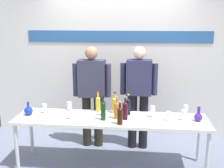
# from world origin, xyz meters

# --- Properties ---
(ground_plane) EXTENTS (10.00, 10.00, 0.00)m
(ground_plane) POSITION_xyz_m (0.00, 0.00, 0.00)
(ground_plane) COLOR slate
(back_wall) EXTENTS (4.55, 0.11, 3.00)m
(back_wall) POSITION_xyz_m (0.00, 1.26, 1.50)
(back_wall) COLOR silver
(back_wall) RESTS_ON ground
(display_table) EXTENTS (2.66, 0.63, 0.73)m
(display_table) POSITION_xyz_m (0.00, 0.00, 0.67)
(display_table) COLOR silver
(display_table) RESTS_ON ground
(decanter_blue_left) EXTENTS (0.12, 0.12, 0.20)m
(decanter_blue_left) POSITION_xyz_m (-1.18, 0.00, 0.79)
(decanter_blue_left) COLOR navy
(decanter_blue_left) RESTS_ON display_table
(decanter_blue_right) EXTENTS (0.11, 0.11, 0.20)m
(decanter_blue_right) POSITION_xyz_m (1.17, 0.00, 0.79)
(decanter_blue_right) COLOR #47238A
(decanter_blue_right) RESTS_ON display_table
(presenter_left) EXTENTS (0.62, 0.22, 1.65)m
(presenter_left) POSITION_xyz_m (-0.37, 0.64, 0.94)
(presenter_left) COLOR black
(presenter_left) RESTS_ON ground
(presenter_right) EXTENTS (0.58, 0.22, 1.65)m
(presenter_right) POSITION_xyz_m (0.37, 0.64, 0.94)
(presenter_right) COLOR black
(presenter_right) RESTS_ON ground
(wine_bottle_0) EXTENTS (0.07, 0.07, 0.31)m
(wine_bottle_0) POSITION_xyz_m (0.08, -0.01, 0.86)
(wine_bottle_0) COLOR #CE622A
(wine_bottle_0) RESTS_ON display_table
(wine_bottle_1) EXTENTS (0.06, 0.06, 0.33)m
(wine_bottle_1) POSITION_xyz_m (-0.10, -0.09, 0.87)
(wine_bottle_1) COLOR black
(wine_bottle_1) RESTS_ON display_table
(wine_bottle_2) EXTENTS (0.07, 0.07, 0.30)m
(wine_bottle_2) POSITION_xyz_m (0.20, -0.03, 0.86)
(wine_bottle_2) COLOR #340B18
(wine_bottle_2) RESTS_ON display_table
(wine_bottle_3) EXTENTS (0.07, 0.07, 0.28)m
(wine_bottle_3) POSITION_xyz_m (-0.12, 0.09, 0.85)
(wine_bottle_3) COLOR black
(wine_bottle_3) RESTS_ON display_table
(wine_bottle_4) EXTENTS (0.07, 0.07, 0.31)m
(wine_bottle_4) POSITION_xyz_m (0.14, -0.22, 0.86)
(wine_bottle_4) COLOR black
(wine_bottle_4) RESTS_ON display_table
(wine_bottle_5) EXTENTS (0.06, 0.06, 0.30)m
(wine_bottle_5) POSITION_xyz_m (0.23, 0.16, 0.86)
(wine_bottle_5) COLOR black
(wine_bottle_5) RESTS_ON display_table
(wine_bottle_6) EXTENTS (0.07, 0.07, 0.31)m
(wine_bottle_6) POSITION_xyz_m (0.03, 0.22, 0.86)
(wine_bottle_6) COLOR gold
(wine_bottle_6) RESTS_ON display_table
(wine_bottle_7) EXTENTS (0.07, 0.07, 0.31)m
(wine_bottle_7) POSITION_xyz_m (-0.22, 0.26, 0.85)
(wine_bottle_7) COLOR gold
(wine_bottle_7) RESTS_ON display_table
(wine_glass_left_0) EXTENTS (0.07, 0.07, 0.13)m
(wine_glass_left_0) POSITION_xyz_m (-0.65, 0.26, 0.82)
(wine_glass_left_0) COLOR white
(wine_glass_left_0) RESTS_ON display_table
(wine_glass_left_1) EXTENTS (0.06, 0.06, 0.14)m
(wine_glass_left_1) POSITION_xyz_m (-0.97, 0.09, 0.83)
(wine_glass_left_1) COLOR white
(wine_glass_left_1) RESTS_ON display_table
(wine_glass_left_2) EXTENTS (0.06, 0.06, 0.16)m
(wine_glass_left_2) POSITION_xyz_m (-0.55, -0.10, 0.84)
(wine_glass_left_2) COLOR white
(wine_glass_left_2) RESTS_ON display_table
(wine_glass_right_0) EXTENTS (0.06, 0.06, 0.14)m
(wine_glass_right_0) POSITION_xyz_m (1.05, 0.24, 0.83)
(wine_glass_right_0) COLOR white
(wine_glass_right_0) RESTS_ON display_table
(wine_glass_right_1) EXTENTS (0.07, 0.07, 0.14)m
(wine_glass_right_1) POSITION_xyz_m (0.98, 0.01, 0.83)
(wine_glass_right_1) COLOR white
(wine_glass_right_1) RESTS_ON display_table
(wine_glass_right_2) EXTENTS (0.06, 0.06, 0.13)m
(wine_glass_right_2) POSITION_xyz_m (0.78, -0.02, 0.82)
(wine_glass_right_2) COLOR white
(wine_glass_right_2) RESTS_ON display_table
(wine_glass_right_3) EXTENTS (0.07, 0.07, 0.16)m
(wine_glass_right_3) POSITION_xyz_m (0.57, 0.10, 0.84)
(wine_glass_right_3) COLOR white
(wine_glass_right_3) RESTS_ON display_table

